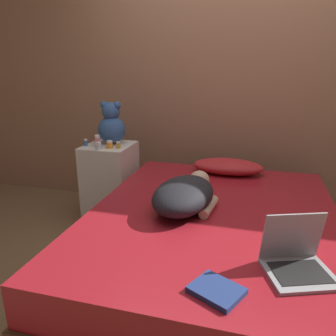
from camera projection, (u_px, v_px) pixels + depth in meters
The scene contains 14 objects.
ground_plane at pixel (210, 281), 2.20m from camera, with size 12.00×12.00×0.00m, color brown.
wall_back at pixel (236, 76), 2.97m from camera, with size 8.00×0.06×2.60m.
bed at pixel (212, 248), 2.13m from camera, with size 1.55×1.96×0.51m.
nightstand at pixel (111, 183), 3.01m from camera, with size 0.41×0.44×0.71m.
pillow at pixel (228, 166), 2.75m from camera, with size 0.59×0.30×0.12m.
person_lying at pixel (185, 194), 2.08m from camera, with size 0.42×0.72×0.19m.
laptop at pixel (297, 259), 1.44m from camera, with size 0.35×0.33×0.26m.
teddy_bear at pixel (112, 125), 2.92m from camera, with size 0.25×0.25×0.38m.
bottle_blue at pixel (86, 142), 2.86m from camera, with size 0.03×0.03×0.06m.
bottle_clear at pixel (98, 146), 2.73m from camera, with size 0.05×0.05×0.06m.
bottle_amber at pixel (118, 145), 2.78m from camera, with size 0.04×0.04×0.06m.
bottle_pink at pixel (97, 141), 2.82m from camera, with size 0.05×0.05×0.10m.
bottle_orange at pixel (110, 144), 2.78m from camera, with size 0.05×0.05×0.06m.
book at pixel (217, 290), 1.31m from camera, with size 0.25×0.23×0.02m.
Camera 1 is at (0.22, -1.88, 1.39)m, focal length 35.00 mm.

